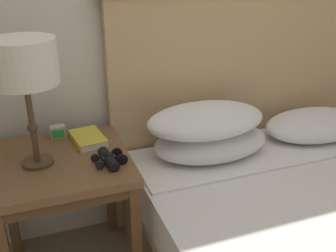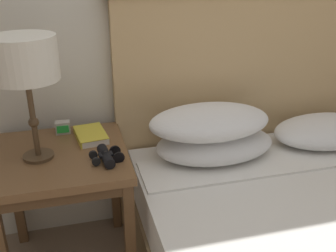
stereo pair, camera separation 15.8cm
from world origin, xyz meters
name	(u,v)px [view 2 (the right image)]	position (x,y,z in m)	size (l,w,h in m)	color
nightstand	(62,170)	(-0.60, 0.76, 0.55)	(0.58, 0.58, 0.63)	brown
bed	(326,245)	(0.46, 0.27, 0.30)	(1.63, 1.82, 1.30)	olive
table_lamp	(24,62)	(-0.69, 0.75, 1.05)	(0.26, 0.26, 0.52)	#4C3823
book_on_nightstand	(90,135)	(-0.46, 0.89, 0.65)	(0.16, 0.22, 0.03)	silver
binoculars_pair	(106,156)	(-0.41, 0.65, 0.65)	(0.15, 0.16, 0.05)	black
alarm_clock	(63,127)	(-0.58, 0.98, 0.66)	(0.07, 0.05, 0.06)	#B7B2A8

